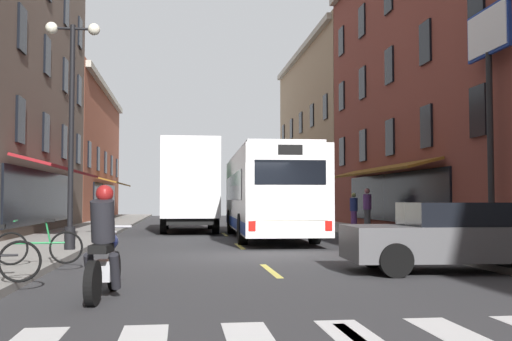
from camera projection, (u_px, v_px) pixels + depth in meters
The scene contains 14 objects.
ground_plane at pixel (251, 257), 15.73m from camera, with size 34.80×80.00×0.10m, color #333335.
lane_centre_dashes at pixel (252, 256), 15.48m from camera, with size 0.14×73.90×0.01m.
sidewalk_left at pixel (15, 255), 15.01m from camera, with size 3.00×80.00×0.14m, color gray.
sidewalk_right at pixel (466, 250), 16.46m from camera, with size 3.00×80.00×0.14m, color gray.
billboard_sign at pixel (489, 69), 17.57m from camera, with size 0.40×2.36×6.91m.
transit_bus at pixel (268, 193), 22.70m from camera, with size 2.86×11.15×3.23m.
box_truck at pixel (190, 186), 27.36m from camera, with size 2.49×7.38×4.00m.
sedan_near at pixel (189, 212), 38.60m from camera, with size 2.07×4.78×1.28m.
sedan_mid at pixel (460, 236), 12.16m from camera, with size 4.58×2.09×1.39m.
motorcycle_rider at pixel (104, 250), 8.87m from camera, with size 0.63×2.07×1.66m.
bicycle_near at pixel (39, 246), 12.16m from camera, with size 1.71×0.48×0.91m.
pedestrian_mid at pixel (354, 210), 27.83m from camera, with size 0.36×0.36×1.62m.
pedestrian_far at pixel (367, 208), 26.45m from camera, with size 0.36×0.36×1.80m.
street_lamp_twin at pixel (71, 124), 15.98m from camera, with size 1.42×0.32×6.02m.
Camera 1 is at (-1.82, -15.72, 1.44)m, focal length 42.49 mm.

